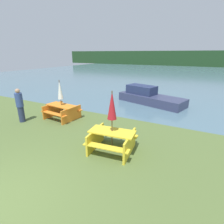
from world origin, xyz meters
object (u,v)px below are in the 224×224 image
object	(u,v)px
picnic_table_orange	(62,110)
umbrella_crimson	(112,106)
umbrella_white	(60,90)
boat	(149,97)
picnic_table_yellow	(112,139)
person	(20,106)

from	to	relation	value
picnic_table_orange	umbrella_crimson	xyz separation A→B (m)	(3.91, -1.69, 1.25)
picnic_table_orange	umbrella_white	xyz separation A→B (m)	(0.00, 0.00, 1.10)
umbrella_white	boat	distance (m)	6.23
boat	picnic_table_orange	bearing A→B (deg)	-105.36
umbrella_white	boat	bearing A→B (deg)	58.25
umbrella_crimson	boat	size ratio (longest dim) A/B	0.45
picnic_table_yellow	umbrella_white	world-z (taller)	umbrella_white
picnic_table_yellow	person	xyz separation A→B (m)	(-5.42, 0.38, 0.40)
picnic_table_orange	umbrella_crimson	size ratio (longest dim) A/B	0.82
boat	person	xyz separation A→B (m)	(-4.73, -6.52, 0.44)
umbrella_white	person	world-z (taller)	umbrella_white
picnic_table_orange	person	world-z (taller)	person
picnic_table_orange	boat	size ratio (longest dim) A/B	0.37
picnic_table_yellow	umbrella_white	size ratio (longest dim) A/B	0.83
picnic_table_yellow	umbrella_crimson	xyz separation A→B (m)	(0.00, 0.00, 1.24)
picnic_table_yellow	boat	world-z (taller)	boat
umbrella_white	picnic_table_orange	bearing A→B (deg)	0.00
umbrella_white	umbrella_crimson	world-z (taller)	umbrella_crimson
umbrella_crimson	boat	world-z (taller)	umbrella_crimson
umbrella_white	person	xyz separation A→B (m)	(-1.50, -1.31, -0.70)
umbrella_crimson	boat	distance (m)	7.06
picnic_table_yellow	umbrella_white	distance (m)	4.40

